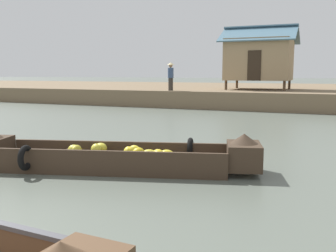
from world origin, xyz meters
TOP-DOWN VIEW (x-y plane):
  - ground_plane at (0.00, 10.00)m, footprint 300.00×300.00m
  - riverbank_strip at (0.00, 28.67)m, footprint 160.00×20.00m
  - banana_boat at (0.29, 4.97)m, footprint 6.19×2.65m
  - stilt_house_left at (0.24, 23.23)m, footprint 4.62×3.97m
  - vendor_person at (-4.30, 19.36)m, footprint 0.44×0.44m

SIDE VIEW (x-z plane):
  - ground_plane at x=0.00m, z-range 0.00..0.00m
  - banana_boat at x=0.29m, z-range -0.13..0.71m
  - riverbank_strip at x=0.00m, z-range 0.00..1.01m
  - vendor_person at x=-4.30m, z-range 1.10..2.76m
  - stilt_house_left at x=0.24m, z-range 0.94..4.96m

